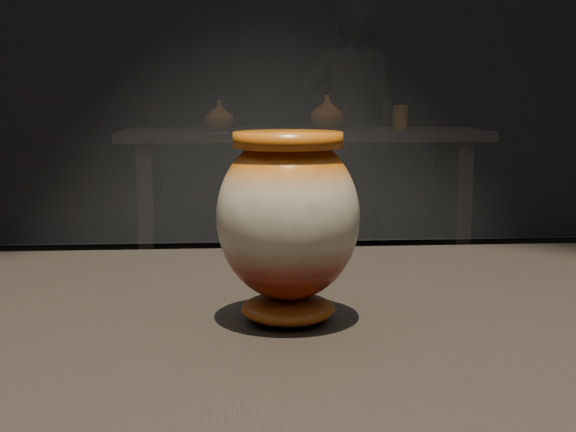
{
  "coord_description": "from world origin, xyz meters",
  "views": [
    {
      "loc": [
        0.12,
        -0.76,
        1.14
      ],
      "look_at": [
        0.17,
        0.02,
        1.01
      ],
      "focal_mm": 50.0,
      "sensor_mm": 36.0,
      "label": 1
    }
  ],
  "objects": [
    {
      "name": "back_vase_mid",
      "position": [
        0.67,
        3.7,
        0.99
      ],
      "size": [
        0.24,
        0.24,
        0.19
      ],
      "primitive_type": "imported",
      "rotation": [
        0.0,
        0.0,
        4.32
      ],
      "color": "maroon",
      "rests_on": "back_shelf"
    },
    {
      "name": "back_vase_left",
      "position": [
        0.07,
        3.62,
        0.98
      ],
      "size": [
        0.21,
        0.21,
        0.16
      ],
      "primitive_type": "imported",
      "rotation": [
        0.0,
        0.0,
        4.05
      ],
      "color": "#8A5314",
      "rests_on": "back_shelf"
    },
    {
      "name": "back_shelf",
      "position": [
        0.53,
        3.65,
        0.64
      ],
      "size": [
        2.0,
        0.6,
        0.9
      ],
      "color": "black",
      "rests_on": "ground"
    },
    {
      "name": "visitor",
      "position": [
        0.9,
        4.35,
        0.86
      ],
      "size": [
        0.66,
        0.46,
        1.72
      ],
      "primitive_type": "imported",
      "rotation": [
        0.0,
        0.0,
        3.06
      ],
      "color": "black",
      "rests_on": "ground"
    },
    {
      "name": "main_vase",
      "position": [
        0.17,
        0.02,
        1.0
      ],
      "size": [
        0.15,
        0.15,
        0.19
      ],
      "rotation": [
        0.0,
        0.0,
        -0.07
      ],
      "color": "maroon",
      "rests_on": "display_plinth"
    },
    {
      "name": "back_vase_right",
      "position": [
        1.07,
        3.66,
        0.97
      ],
      "size": [
        0.08,
        0.08,
        0.13
      ],
      "primitive_type": "cylinder",
      "color": "#8A5314",
      "rests_on": "back_shelf"
    }
  ]
}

